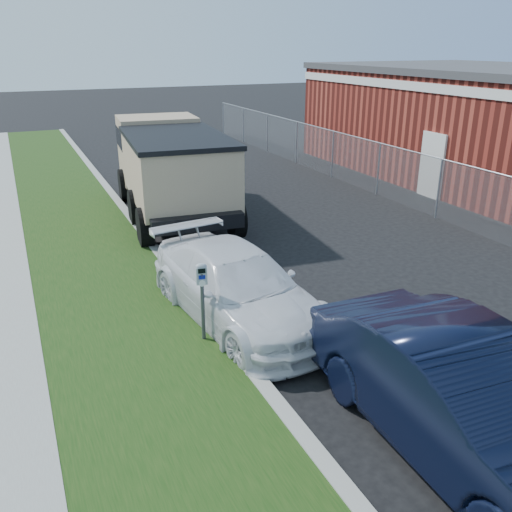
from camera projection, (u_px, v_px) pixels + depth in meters
name	position (u px, v px, depth m)	size (l,w,h in m)	color
ground	(340.00, 308.00, 10.92)	(120.00, 120.00, 0.00)	black
streetside	(39.00, 316.00, 10.46)	(6.12, 50.00, 0.15)	gray
chainlink_fence	(379.00, 159.00, 18.70)	(0.06, 30.06, 30.00)	slate
brick_building	(490.00, 120.00, 21.53)	(9.20, 14.20, 4.17)	maroon
parking_meter	(202.00, 285.00, 9.17)	(0.22, 0.17, 1.43)	#3F4247
white_wagon	(237.00, 286.00, 10.28)	(1.93, 4.75, 1.38)	silver
navy_sedan	(464.00, 401.00, 6.76)	(1.74, 4.98, 1.64)	black
dump_truck	(170.00, 165.00, 16.48)	(3.35, 7.19, 2.73)	black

